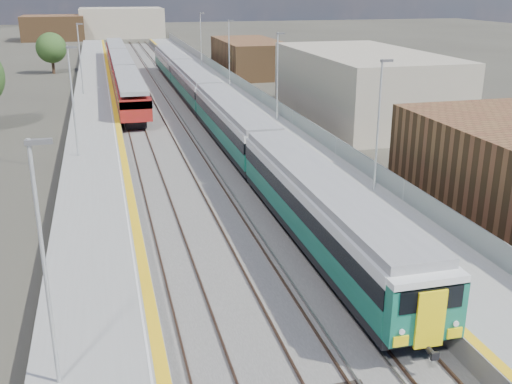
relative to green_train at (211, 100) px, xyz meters
name	(u,v)px	position (x,y,z in m)	size (l,w,h in m)	color
ground	(190,117)	(-1.50, 3.57, -2.20)	(320.00, 320.00, 0.00)	#47443A
ballast_bed	(164,112)	(-3.75, 6.07, -2.17)	(10.50, 155.00, 0.06)	#565451
tracks	(168,108)	(-3.15, 7.75, -2.09)	(8.96, 160.00, 0.17)	#4C3323
platform_right	(236,104)	(3.78, 6.06, -1.66)	(4.70, 155.00, 8.52)	slate
platform_left	(95,111)	(-10.55, 6.06, -1.68)	(4.30, 155.00, 8.52)	slate
green_train	(211,100)	(0.00, 0.00, 0.00)	(2.83, 78.87, 3.12)	black
red_train	(122,68)	(-7.00, 25.94, -0.09)	(2.82, 57.20, 3.56)	black
tree_c	(51,48)	(-16.32, 38.75, 1.51)	(4.35, 4.35, 5.90)	#382619
tree_d	(326,60)	(18.25, 18.34, 1.12)	(3.90, 3.90, 5.28)	#382619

